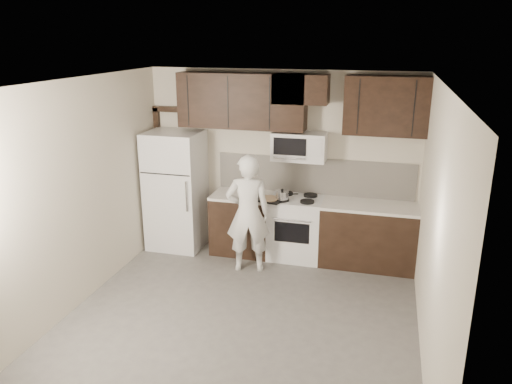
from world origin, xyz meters
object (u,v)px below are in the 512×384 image
at_px(microwave, 299,146).
at_px(stove, 296,228).
at_px(refrigerator, 176,190).
at_px(person, 248,214).

bearing_deg(microwave, stove, -89.90).
bearing_deg(refrigerator, microwave, 5.15).
bearing_deg(microwave, refrigerator, -174.85).
distance_m(stove, refrigerator, 1.90).
height_order(refrigerator, person, refrigerator).
distance_m(stove, person, 0.89).
height_order(stove, person, person).
distance_m(stove, microwave, 1.20).
relative_size(microwave, person, 0.46).
distance_m(refrigerator, person, 1.39).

